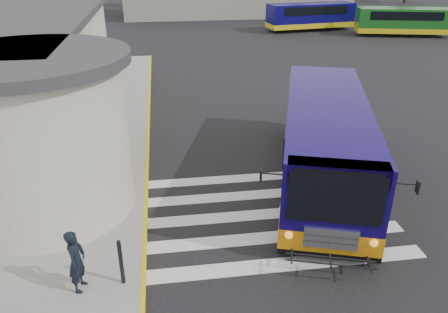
{
  "coord_description": "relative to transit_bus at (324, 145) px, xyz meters",
  "views": [
    {
      "loc": [
        -3.26,
        -11.98,
        7.6
      ],
      "look_at": [
        -1.61,
        -0.5,
        1.96
      ],
      "focal_mm": 35.0,
      "sensor_mm": 36.0,
      "label": 1
    }
  ],
  "objects": [
    {
      "name": "ground",
      "position": [
        -2.11,
        -1.07,
        -1.39
      ],
      "size": [
        140.0,
        140.0,
        0.0
      ],
      "primitive_type": "plane",
      "color": "black",
      "rests_on": "ground"
    },
    {
      "name": "sidewalk",
      "position": [
        -11.11,
        2.93,
        -1.31
      ],
      "size": [
        10.0,
        34.0,
        0.15
      ],
      "primitive_type": "cube",
      "color": "gray",
      "rests_on": "ground"
    },
    {
      "name": "curb_strip",
      "position": [
        -6.16,
        2.93,
        -1.31
      ],
      "size": [
        0.12,
        34.0,
        0.16
      ],
      "primitive_type": "cube",
      "color": "gold",
      "rests_on": "ground"
    },
    {
      "name": "crosswalk",
      "position": [
        -2.61,
        -1.87,
        -1.38
      ],
      "size": [
        8.0,
        5.35,
        0.01
      ],
      "color": "silver",
      "rests_on": "ground"
    },
    {
      "name": "transit_bus",
      "position": [
        0.0,
        0.0,
        0.0
      ],
      "size": [
        5.87,
        10.56,
        2.9
      ],
      "rotation": [
        0.0,
        0.0,
        -0.3
      ],
      "color": "#11064F",
      "rests_on": "ground"
    },
    {
      "name": "pedestrian_a",
      "position": [
        -7.62,
        -4.57,
        -0.42
      ],
      "size": [
        0.5,
        0.66,
        1.63
      ],
      "primitive_type": "imported",
      "rotation": [
        0.0,
        0.0,
        1.37
      ],
      "color": "black",
      "rests_on": "sidewalk"
    },
    {
      "name": "bollard",
      "position": [
        -6.63,
        -4.52,
        -0.62
      ],
      "size": [
        0.1,
        0.1,
        1.23
      ],
      "primitive_type": "cylinder",
      "color": "black",
      "rests_on": "sidewalk"
    },
    {
      "name": "far_bus_a",
      "position": [
        9.25,
        29.45,
        0.03
      ],
      "size": [
        8.71,
        3.56,
        2.18
      ],
      "rotation": [
        0.0,
        0.0,
        1.72
      ],
      "color": "#0A064F",
      "rests_on": "ground"
    },
    {
      "name": "far_bus_b",
      "position": [
        16.7,
        25.48,
        -0.01
      ],
      "size": [
        8.51,
        4.17,
        2.11
      ],
      "rotation": [
        0.0,
        0.0,
        1.33
      ],
      "color": "#17571B",
      "rests_on": "ground"
    }
  ]
}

